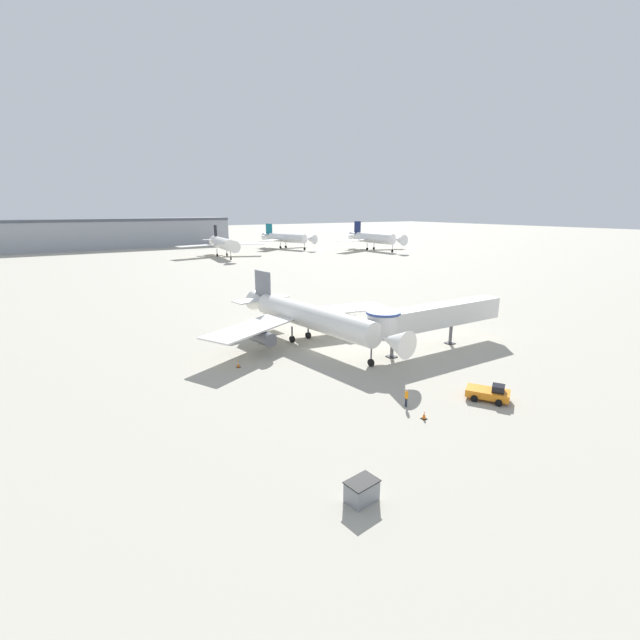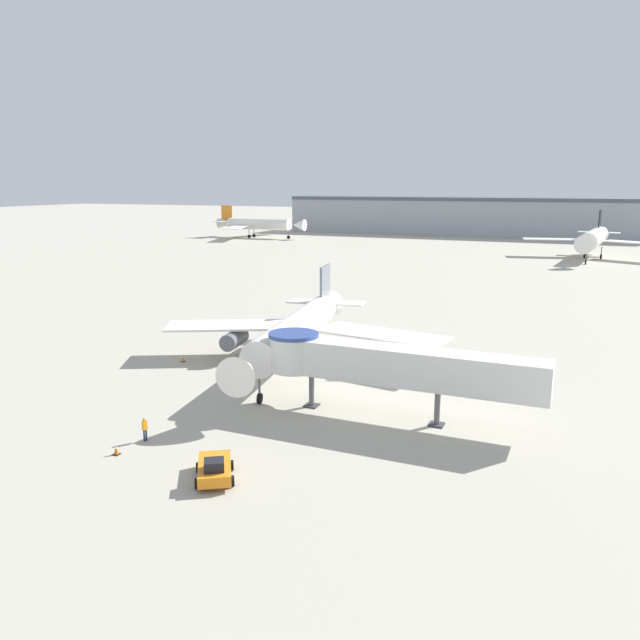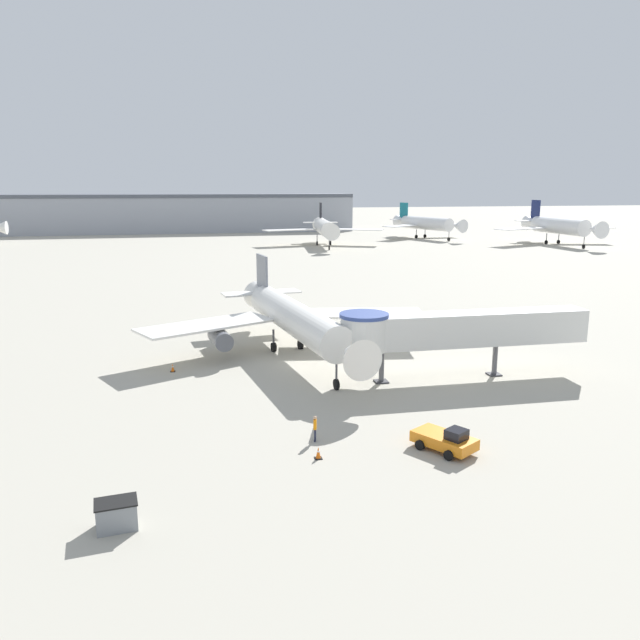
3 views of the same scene
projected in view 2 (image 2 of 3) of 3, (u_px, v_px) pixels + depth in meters
ground_plane at (284, 375)px, 59.32m from camera, size 800.00×800.00×0.00m
main_airplane at (298, 330)px, 61.48m from camera, size 29.66×30.14×8.70m
jet_bridge at (381, 363)px, 47.75m from camera, size 21.93×4.09×6.01m
pushback_tug_orange at (215, 469)px, 38.17m from camera, size 3.75×4.38×1.64m
traffic_cone_apron_front at (116, 449)px, 41.78m from camera, size 0.46×0.46×0.75m
traffic_cone_port_wing at (183, 358)px, 63.61m from camera, size 0.44×0.44×0.73m
ground_crew_marshaller at (145, 427)px, 43.86m from camera, size 0.28×0.38×1.74m
background_jet_orange_tail at (257, 224)px, 209.10m from camera, size 32.45×36.11×10.56m
background_jet_black_tail at (593, 239)px, 148.85m from camera, size 33.82×32.22×11.39m
terminal_building at (466, 216)px, 220.69m from camera, size 126.50×21.16×13.23m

